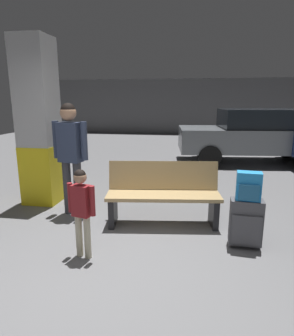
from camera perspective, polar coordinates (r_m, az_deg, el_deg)
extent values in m
cube|color=slate|center=(6.85, 1.68, -2.18)|extent=(18.00, 18.00, 0.10)
cube|color=#565658|center=(15.44, 6.20, 11.75)|extent=(18.00, 0.12, 2.80)
cube|color=yellow|center=(5.43, -19.60, -1.06)|extent=(0.57, 0.57, 1.00)
cube|color=#B2B2B2|center=(5.28, -20.77, 13.62)|extent=(0.56, 0.56, 1.76)
cube|color=tan|center=(4.15, 3.20, -5.43)|extent=(1.64, 0.65, 0.05)
cube|color=tan|center=(4.33, 3.16, -1.42)|extent=(1.60, 0.32, 0.42)
cube|color=black|center=(4.28, -6.64, -8.26)|extent=(0.13, 0.41, 0.41)
cube|color=black|center=(4.31, 12.87, -8.33)|extent=(0.13, 0.41, 0.41)
cube|color=#4C4C51|center=(3.79, 18.69, -9.91)|extent=(0.39, 0.22, 0.56)
cube|color=#4C4C51|center=(3.71, 18.82, -11.43)|extent=(0.34, 0.04, 0.36)
cube|color=#A5A5AA|center=(3.77, 18.85, -5.67)|extent=(0.14, 0.03, 0.02)
cylinder|color=black|center=(3.97, 15.87, -13.39)|extent=(0.02, 0.04, 0.04)
cylinder|color=black|center=(4.01, 20.56, -13.47)|extent=(0.02, 0.04, 0.04)
cube|color=#268CD8|center=(3.64, 19.21, -3.36)|extent=(0.29, 0.19, 0.34)
cube|color=#23608E|center=(3.56, 19.25, -4.57)|extent=(0.23, 0.05, 0.19)
cylinder|color=black|center=(3.60, 19.40, -0.94)|extent=(0.06, 0.03, 0.02)
cylinder|color=beige|center=(3.45, -11.53, -13.12)|extent=(0.08, 0.08, 0.50)
cylinder|color=beige|center=(3.51, -13.10, -12.70)|extent=(0.08, 0.08, 0.50)
cube|color=maroon|center=(3.32, -12.69, -6.24)|extent=(0.23, 0.17, 0.36)
cylinder|color=maroon|center=(3.23, -10.59, -6.34)|extent=(0.06, 0.06, 0.34)
cylinder|color=maroon|center=(3.40, -14.70, -5.57)|extent=(0.06, 0.06, 0.34)
sphere|color=#A87A5B|center=(3.24, -12.92, -1.75)|extent=(0.14, 0.14, 0.14)
sphere|color=black|center=(3.23, -12.94, -1.41)|extent=(0.13, 0.13, 0.13)
cylinder|color=white|center=(3.43, -12.66, -5.26)|extent=(0.06, 0.06, 0.10)
cylinder|color=red|center=(3.41, -12.72, -4.06)|extent=(0.01, 0.01, 0.06)
cylinder|color=#38383D|center=(4.66, -13.30, -3.95)|extent=(0.13, 0.13, 0.84)
cylinder|color=#38383D|center=(4.76, -15.24, -3.68)|extent=(0.13, 0.13, 0.84)
cube|color=#2D3851|center=(4.55, -14.79, 4.87)|extent=(0.38, 0.26, 0.60)
cylinder|color=#2D3851|center=(4.42, -12.18, 5.15)|extent=(0.10, 0.10, 0.57)
cylinder|color=#2D3851|center=(4.69, -17.29, 5.31)|extent=(0.10, 0.10, 0.57)
sphere|color=#A87A5B|center=(4.52, -15.12, 10.36)|extent=(0.24, 0.24, 0.24)
sphere|color=black|center=(4.51, -15.14, 10.79)|extent=(0.22, 0.22, 0.22)
cube|color=slate|center=(8.86, 19.85, 5.30)|extent=(4.26, 2.13, 0.64)
cube|color=black|center=(8.85, 21.09, 8.98)|extent=(2.25, 1.76, 0.52)
cylinder|color=black|center=(7.85, 12.16, 2.13)|extent=(0.62, 0.26, 0.60)
cylinder|color=black|center=(9.41, 10.68, 4.00)|extent=(0.62, 0.26, 0.60)
cylinder|color=black|center=(10.09, 25.51, 3.55)|extent=(0.62, 0.26, 0.60)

